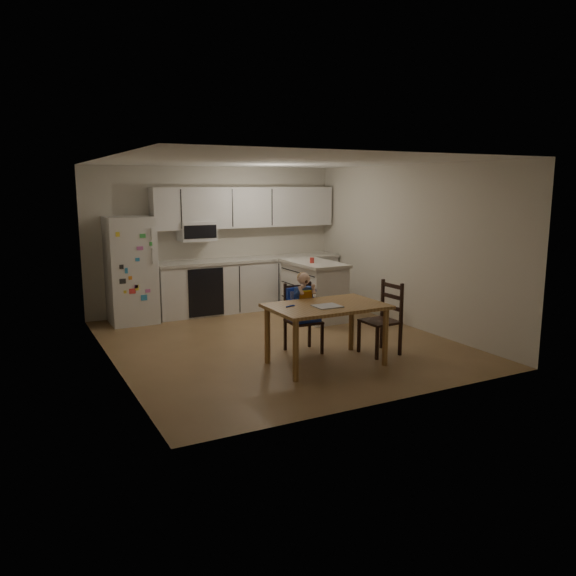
{
  "coord_description": "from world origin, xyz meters",
  "views": [
    {
      "loc": [
        -3.4,
        -6.85,
        2.19
      ],
      "look_at": [
        -0.13,
        -0.54,
        0.88
      ],
      "focal_mm": 35.0,
      "sensor_mm": 36.0,
      "label": 1
    }
  ],
  "objects_px": {
    "red_cup": "(312,260)",
    "refrigerator": "(131,270)",
    "dining_table": "(326,313)",
    "chair_booster": "(302,304)",
    "chair_side": "(386,313)",
    "kitchen_island": "(314,290)"
  },
  "relations": [
    {
      "from": "chair_booster",
      "to": "kitchen_island",
      "type": "bearing_deg",
      "value": 57.87
    },
    {
      "from": "dining_table",
      "to": "chair_booster",
      "type": "relative_size",
      "value": 1.31
    },
    {
      "from": "refrigerator",
      "to": "chair_side",
      "type": "xyz_separation_m",
      "value": [
        2.58,
        -3.24,
        -0.31
      ]
    },
    {
      "from": "red_cup",
      "to": "chair_side",
      "type": "bearing_deg",
      "value": -91.63
    },
    {
      "from": "refrigerator",
      "to": "chair_side",
      "type": "bearing_deg",
      "value": -51.41
    },
    {
      "from": "refrigerator",
      "to": "chair_booster",
      "type": "distance_m",
      "value": 3.15
    },
    {
      "from": "refrigerator",
      "to": "kitchen_island",
      "type": "height_order",
      "value": "refrigerator"
    },
    {
      "from": "dining_table",
      "to": "chair_side",
      "type": "distance_m",
      "value": 0.95
    },
    {
      "from": "dining_table",
      "to": "chair_booster",
      "type": "bearing_deg",
      "value": 89.83
    },
    {
      "from": "kitchen_island",
      "to": "dining_table",
      "type": "bearing_deg",
      "value": -116.49
    },
    {
      "from": "kitchen_island",
      "to": "chair_side",
      "type": "relative_size",
      "value": 1.35
    },
    {
      "from": "kitchen_island",
      "to": "chair_booster",
      "type": "bearing_deg",
      "value": -124.53
    },
    {
      "from": "chair_side",
      "to": "chair_booster",
      "type": "bearing_deg",
      "value": -122.95
    },
    {
      "from": "kitchen_island",
      "to": "chair_side",
      "type": "xyz_separation_m",
      "value": [
        -0.16,
        -2.17,
        0.06
      ]
    },
    {
      "from": "chair_booster",
      "to": "chair_side",
      "type": "xyz_separation_m",
      "value": [
        0.94,
        -0.56,
        -0.11
      ]
    },
    {
      "from": "red_cup",
      "to": "refrigerator",
      "type": "bearing_deg",
      "value": 155.73
    },
    {
      "from": "kitchen_island",
      "to": "chair_booster",
      "type": "xyz_separation_m",
      "value": [
        -1.1,
        -1.61,
        0.17
      ]
    },
    {
      "from": "refrigerator",
      "to": "chair_booster",
      "type": "xyz_separation_m",
      "value": [
        1.64,
        -2.68,
        -0.2
      ]
    },
    {
      "from": "kitchen_island",
      "to": "chair_side",
      "type": "bearing_deg",
      "value": -94.27
    },
    {
      "from": "dining_table",
      "to": "chair_side",
      "type": "bearing_deg",
      "value": 3.25
    },
    {
      "from": "refrigerator",
      "to": "kitchen_island",
      "type": "relative_size",
      "value": 1.33
    },
    {
      "from": "dining_table",
      "to": "chair_booster",
      "type": "height_order",
      "value": "chair_booster"
    }
  ]
}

